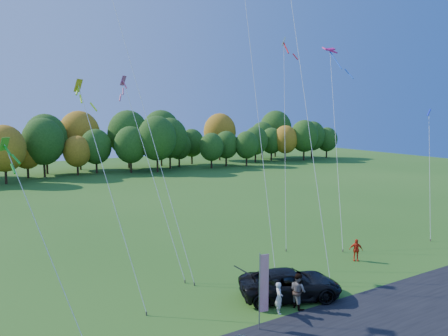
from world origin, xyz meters
TOP-DOWN VIEW (x-y plane):
  - ground at (0.00, 0.00)m, footprint 160.00×160.00m
  - tree_line at (0.00, 55.00)m, footprint 116.00×12.00m
  - black_suv at (1.19, 0.62)m, footprint 6.43×4.70m
  - person_tailgate_a at (-0.58, -0.55)m, footprint 0.62×0.73m
  - person_tailgate_b at (0.69, -0.62)m, footprint 0.77×0.97m
  - person_east at (9.26, 3.04)m, footprint 0.96×0.90m
  - feather_flag at (-2.32, -1.47)m, footprint 0.51×0.15m
  - kite_delta_blue at (-3.97, 10.14)m, footprint 3.89×11.05m
  - kite_parafoil_orange at (5.13, 10.60)m, footprint 6.16×12.86m
  - kite_delta_red at (6.17, 5.50)m, footprint 4.05×9.61m
  - kite_parafoil_rainbow at (12.89, 8.91)m, footprint 7.50×8.58m
  - kite_diamond_yellow at (-7.58, 5.55)m, footprint 2.40×6.05m
  - kite_diamond_green at (-11.51, 2.66)m, footprint 3.05×4.13m
  - kite_diamond_white at (7.98, 9.67)m, footprint 3.99×5.52m
  - kite_diamond_pink at (-3.71, 9.11)m, footprint 1.94×7.39m
  - kite_diamond_blue_low at (19.67, 4.54)m, footprint 3.61×3.42m

SIDE VIEW (x-z plane):
  - ground at x=0.00m, z-range 0.00..0.00m
  - tree_line at x=0.00m, z-range -5.00..5.00m
  - person_east at x=9.26m, z-range 0.00..1.59m
  - black_suv at x=1.19m, z-range 0.00..1.62m
  - person_tailgate_a at x=-0.58m, z-range 0.00..1.69m
  - person_tailgate_b at x=0.69m, z-range 0.00..1.95m
  - feather_flag at x=-2.32m, z-range 0.43..4.30m
  - kite_diamond_green at x=-11.51m, z-range -0.17..9.59m
  - kite_diamond_blue_low at x=19.67m, z-range -0.23..10.93m
  - kite_diamond_yellow at x=-7.58m, z-range -0.21..12.63m
  - kite_diamond_pink at x=-3.71m, z-range -0.18..13.27m
  - kite_parafoil_rainbow at x=12.89m, z-range -0.16..16.74m
  - kite_diamond_white at x=7.98m, z-range -0.21..17.00m
  - kite_delta_blue at x=-3.97m, z-range -0.26..23.32m
  - kite_delta_red at x=6.17m, z-range -0.26..24.48m
  - kite_parafoil_orange at x=5.13m, z-range -0.21..31.78m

